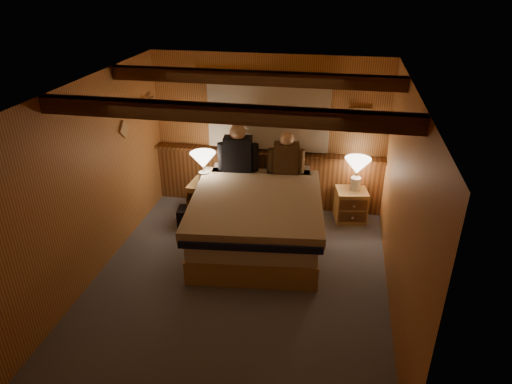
% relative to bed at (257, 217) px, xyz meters
% --- Properties ---
extents(floor, '(4.20, 4.20, 0.00)m').
position_rel_bed_xyz_m(floor, '(-0.05, -0.88, -0.39)').
color(floor, slate).
rests_on(floor, ground).
extents(ceiling, '(4.20, 4.20, 0.00)m').
position_rel_bed_xyz_m(ceiling, '(-0.05, -0.88, 2.01)').
color(ceiling, gold).
rests_on(ceiling, wall_back).
extents(wall_back, '(3.60, 0.00, 3.60)m').
position_rel_bed_xyz_m(wall_back, '(-0.05, 1.22, 0.81)').
color(wall_back, '#D1934B').
rests_on(wall_back, floor).
extents(wall_left, '(0.00, 4.20, 4.20)m').
position_rel_bed_xyz_m(wall_left, '(-1.85, -0.88, 0.81)').
color(wall_left, '#D1934B').
rests_on(wall_left, floor).
extents(wall_right, '(0.00, 4.20, 4.20)m').
position_rel_bed_xyz_m(wall_right, '(1.75, -0.88, 0.81)').
color(wall_right, '#D1934B').
rests_on(wall_right, floor).
extents(wall_front, '(3.60, 0.00, 3.60)m').
position_rel_bed_xyz_m(wall_front, '(-0.05, -2.98, 0.81)').
color(wall_front, '#D1934B').
rests_on(wall_front, floor).
extents(wainscot, '(3.60, 0.23, 0.94)m').
position_rel_bed_xyz_m(wainscot, '(-0.05, 1.16, 0.09)').
color(wainscot, brown).
rests_on(wainscot, wall_back).
extents(curtain_window, '(2.18, 0.09, 1.11)m').
position_rel_bed_xyz_m(curtain_window, '(-0.05, 1.15, 1.13)').
color(curtain_window, '#4F3013').
rests_on(curtain_window, wall_back).
extents(ceiling_beams, '(3.60, 1.65, 0.16)m').
position_rel_bed_xyz_m(ceiling_beams, '(-0.05, -0.73, 1.92)').
color(ceiling_beams, '#4F3013').
rests_on(ceiling_beams, ceiling).
extents(coat_rail, '(0.05, 0.55, 0.24)m').
position_rel_bed_xyz_m(coat_rail, '(-1.77, 0.70, 1.27)').
color(coat_rail, white).
rests_on(coat_rail, wall_left).
extents(framed_print, '(0.30, 0.04, 0.25)m').
position_rel_bed_xyz_m(framed_print, '(1.30, 1.20, 1.16)').
color(framed_print, tan).
rests_on(framed_print, wall_back).
extents(bed, '(1.92, 2.38, 0.76)m').
position_rel_bed_xyz_m(bed, '(0.00, 0.00, 0.00)').
color(bed, '#B0834B').
rests_on(bed, floor).
extents(nightstand_left, '(0.57, 0.52, 0.58)m').
position_rel_bed_xyz_m(nightstand_left, '(-0.86, 0.55, -0.10)').
color(nightstand_left, '#B0834B').
rests_on(nightstand_left, floor).
extents(nightstand_right, '(0.52, 0.48, 0.50)m').
position_rel_bed_xyz_m(nightstand_right, '(1.29, 0.89, -0.14)').
color(nightstand_right, '#B0834B').
rests_on(nightstand_right, floor).
extents(lamp_left, '(0.38, 0.38, 0.49)m').
position_rel_bed_xyz_m(lamp_left, '(-0.91, 0.54, 0.54)').
color(lamp_left, white).
rests_on(lamp_left, nightstand_left).
extents(lamp_right, '(0.38, 0.38, 0.50)m').
position_rel_bed_xyz_m(lamp_right, '(1.33, 0.94, 0.46)').
color(lamp_right, white).
rests_on(lamp_right, nightstand_right).
extents(person_left, '(0.61, 0.29, 0.75)m').
position_rel_bed_xyz_m(person_left, '(-0.43, 0.75, 0.66)').
color(person_left, black).
rests_on(person_left, bed).
extents(person_right, '(0.54, 0.25, 0.66)m').
position_rel_bed_xyz_m(person_right, '(0.29, 0.80, 0.62)').
color(person_right, '#45311B').
rests_on(person_right, bed).
extents(duffel_bag, '(0.49, 0.33, 0.33)m').
position_rel_bed_xyz_m(duffel_bag, '(-1.03, 0.29, -0.25)').
color(duffel_bag, black).
rests_on(duffel_bag, floor).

